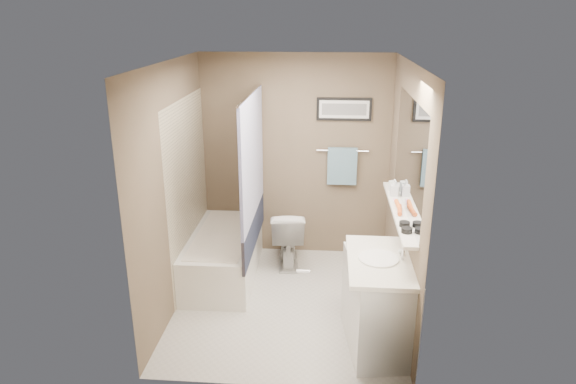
# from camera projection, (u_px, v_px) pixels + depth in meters

# --- Properties ---
(ground) EXTENTS (2.50, 2.50, 0.00)m
(ground) POSITION_uv_depth(u_px,v_px,m) (287.00, 303.00, 5.26)
(ground) COLOR beige
(ground) RESTS_ON ground
(ceiling) EXTENTS (2.20, 2.50, 0.04)m
(ceiling) POSITION_uv_depth(u_px,v_px,m) (287.00, 65.00, 4.47)
(ceiling) COLOR white
(ceiling) RESTS_ON wall_back
(wall_back) EXTENTS (2.20, 0.04, 2.40)m
(wall_back) POSITION_uv_depth(u_px,v_px,m) (295.00, 158.00, 6.02)
(wall_back) COLOR brown
(wall_back) RESTS_ON ground
(wall_front) EXTENTS (2.20, 0.04, 2.40)m
(wall_front) POSITION_uv_depth(u_px,v_px,m) (273.00, 248.00, 3.70)
(wall_front) COLOR brown
(wall_front) RESTS_ON ground
(wall_left) EXTENTS (0.04, 2.50, 2.40)m
(wall_left) POSITION_uv_depth(u_px,v_px,m) (175.00, 189.00, 4.94)
(wall_left) COLOR brown
(wall_left) RESTS_ON ground
(wall_right) EXTENTS (0.04, 2.50, 2.40)m
(wall_right) POSITION_uv_depth(u_px,v_px,m) (402.00, 195.00, 4.78)
(wall_right) COLOR brown
(wall_right) RESTS_ON ground
(tile_surround) EXTENTS (0.02, 1.55, 2.00)m
(tile_surround) POSITION_uv_depth(u_px,v_px,m) (189.00, 192.00, 5.48)
(tile_surround) COLOR beige
(tile_surround) RESTS_ON wall_left
(curtain_rod) EXTENTS (0.02, 1.55, 0.02)m
(curtain_rod) POSITION_uv_depth(u_px,v_px,m) (251.00, 94.00, 5.08)
(curtain_rod) COLOR silver
(curtain_rod) RESTS_ON wall_left
(curtain_upper) EXTENTS (0.03, 1.45, 1.28)m
(curtain_upper) POSITION_uv_depth(u_px,v_px,m) (252.00, 157.00, 5.29)
(curtain_upper) COLOR silver
(curtain_upper) RESTS_ON curtain_rod
(curtain_lower) EXTENTS (0.03, 1.45, 0.36)m
(curtain_lower) POSITION_uv_depth(u_px,v_px,m) (254.00, 230.00, 5.57)
(curtain_lower) COLOR #222941
(curtain_lower) RESTS_ON curtain_rod
(mirror) EXTENTS (0.02, 1.60, 1.00)m
(mirror) POSITION_uv_depth(u_px,v_px,m) (409.00, 156.00, 4.50)
(mirror) COLOR silver
(mirror) RESTS_ON wall_right
(shelf) EXTENTS (0.12, 1.60, 0.03)m
(shelf) POSITION_uv_depth(u_px,v_px,m) (398.00, 211.00, 4.67)
(shelf) COLOR silver
(shelf) RESTS_ON wall_right
(towel_bar) EXTENTS (0.60, 0.02, 0.02)m
(towel_bar) POSITION_uv_depth(u_px,v_px,m) (343.00, 151.00, 5.93)
(towel_bar) COLOR silver
(towel_bar) RESTS_ON wall_back
(towel) EXTENTS (0.34, 0.05, 0.44)m
(towel) POSITION_uv_depth(u_px,v_px,m) (342.00, 166.00, 5.97)
(towel) COLOR #8AB9C9
(towel) RESTS_ON towel_bar
(art_frame) EXTENTS (0.62, 0.02, 0.26)m
(art_frame) POSITION_uv_depth(u_px,v_px,m) (344.00, 109.00, 5.79)
(art_frame) COLOR black
(art_frame) RESTS_ON wall_back
(art_mat) EXTENTS (0.56, 0.00, 0.20)m
(art_mat) POSITION_uv_depth(u_px,v_px,m) (344.00, 109.00, 5.77)
(art_mat) COLOR white
(art_mat) RESTS_ON art_frame
(art_image) EXTENTS (0.50, 0.00, 0.13)m
(art_image) POSITION_uv_depth(u_px,v_px,m) (344.00, 109.00, 5.77)
(art_image) COLOR #595959
(art_image) RESTS_ON art_mat
(door) EXTENTS (0.80, 0.02, 2.00)m
(door) POSITION_uv_depth(u_px,v_px,m) (348.00, 277.00, 3.72)
(door) COLOR silver
(door) RESTS_ON wall_front
(door_handle) EXTENTS (0.10, 0.02, 0.02)m
(door_handle) POSITION_uv_depth(u_px,v_px,m) (303.00, 271.00, 3.79)
(door_handle) COLOR silver
(door_handle) RESTS_ON door
(bathtub) EXTENTS (0.72, 1.51, 0.50)m
(bathtub) POSITION_uv_depth(u_px,v_px,m) (224.00, 255.00, 5.73)
(bathtub) COLOR white
(bathtub) RESTS_ON ground
(tub_rim) EXTENTS (0.56, 1.36, 0.02)m
(tub_rim) POSITION_uv_depth(u_px,v_px,m) (223.00, 234.00, 5.65)
(tub_rim) COLOR white
(tub_rim) RESTS_ON bathtub
(toilet) EXTENTS (0.44, 0.70, 0.68)m
(toilet) POSITION_uv_depth(u_px,v_px,m) (287.00, 236.00, 5.98)
(toilet) COLOR silver
(toilet) RESTS_ON ground
(vanity) EXTENTS (0.61, 0.95, 0.80)m
(vanity) POSITION_uv_depth(u_px,v_px,m) (378.00, 305.00, 4.48)
(vanity) COLOR silver
(vanity) RESTS_ON ground
(countertop) EXTENTS (0.54, 0.96, 0.04)m
(countertop) POSITION_uv_depth(u_px,v_px,m) (380.00, 261.00, 4.34)
(countertop) COLOR silver
(countertop) RESTS_ON vanity
(sink_basin) EXTENTS (0.34, 0.34, 0.01)m
(sink_basin) POSITION_uv_depth(u_px,v_px,m) (379.00, 258.00, 4.33)
(sink_basin) COLOR white
(sink_basin) RESTS_ON countertop
(faucet_spout) EXTENTS (0.02, 0.02, 0.10)m
(faucet_spout) POSITION_uv_depth(u_px,v_px,m) (403.00, 255.00, 4.30)
(faucet_spout) COLOR silver
(faucet_spout) RESTS_ON countertop
(faucet_knob) EXTENTS (0.05, 0.05, 0.05)m
(faucet_knob) POSITION_uv_depth(u_px,v_px,m) (401.00, 252.00, 4.40)
(faucet_knob) COLOR silver
(faucet_knob) RESTS_ON countertop
(candle_bowl_near) EXTENTS (0.09, 0.09, 0.04)m
(candle_bowl_near) POSITION_uv_depth(u_px,v_px,m) (407.00, 230.00, 4.17)
(candle_bowl_near) COLOR black
(candle_bowl_near) RESTS_ON shelf
(candle_bowl_far) EXTENTS (0.09, 0.09, 0.04)m
(candle_bowl_far) POSITION_uv_depth(u_px,v_px,m) (404.00, 224.00, 4.30)
(candle_bowl_far) COLOR black
(candle_bowl_far) RESTS_ON shelf
(hair_brush_front) EXTENTS (0.06, 0.22, 0.04)m
(hair_brush_front) POSITION_uv_depth(u_px,v_px,m) (400.00, 210.00, 4.60)
(hair_brush_front) COLOR #CF511D
(hair_brush_front) RESTS_ON shelf
(hair_brush_back) EXTENTS (0.05, 0.22, 0.04)m
(hair_brush_back) POSITION_uv_depth(u_px,v_px,m) (398.00, 205.00, 4.72)
(hair_brush_back) COLOR orange
(hair_brush_back) RESTS_ON shelf
(pink_comb) EXTENTS (0.04, 0.16, 0.01)m
(pink_comb) POSITION_uv_depth(u_px,v_px,m) (396.00, 202.00, 4.85)
(pink_comb) COLOR #F696C7
(pink_comb) RESTS_ON shelf
(glass_jar) EXTENTS (0.08, 0.08, 0.10)m
(glass_jar) POSITION_uv_depth(u_px,v_px,m) (392.00, 186.00, 5.14)
(glass_jar) COLOR white
(glass_jar) RESTS_ON shelf
(soap_bottle) EXTENTS (0.07, 0.08, 0.16)m
(soap_bottle) POSITION_uv_depth(u_px,v_px,m) (394.00, 188.00, 5.00)
(soap_bottle) COLOR #999999
(soap_bottle) RESTS_ON shelf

